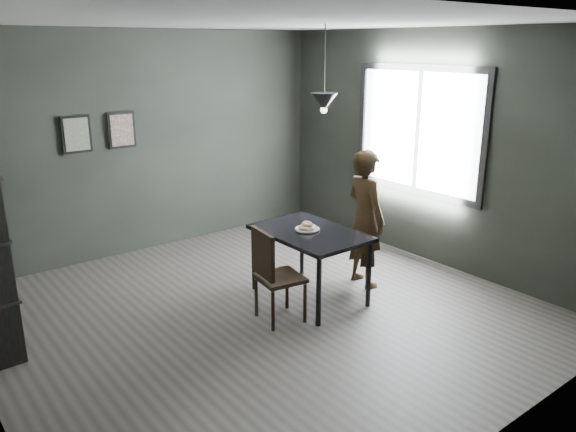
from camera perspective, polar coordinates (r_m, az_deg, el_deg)
ground at (r=5.78m, az=-2.46°, el=-9.79°), size 5.00×5.00×0.00m
back_wall at (r=7.44m, az=-14.00°, el=7.22°), size 5.00×0.10×2.80m
ceiling at (r=5.16m, az=-2.88°, el=19.16°), size 5.00×5.00×0.02m
window_assembly at (r=7.08m, az=13.03°, el=8.45°), size 0.04×1.96×1.56m
cafe_table at (r=5.86m, az=2.23°, el=-2.28°), size 0.80×1.20×0.75m
white_plate at (r=5.86m, az=1.97°, el=-1.39°), size 0.23×0.23×0.01m
donut_pile at (r=5.85m, az=1.97°, el=-1.08°), size 0.20×0.20×0.08m
woman at (r=6.23m, az=7.85°, el=-0.27°), size 0.45×0.61×1.54m
wood_chair at (r=5.40m, az=-1.60°, el=-5.51°), size 0.47×0.47×0.95m
pendant_lamp at (r=5.79m, az=3.67°, el=11.50°), size 0.28×0.28×0.86m
framed_print_left at (r=7.06m, az=-20.70°, el=7.77°), size 0.34×0.04×0.44m
framed_print_right at (r=7.25m, az=-16.54°, el=8.37°), size 0.34×0.04×0.44m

